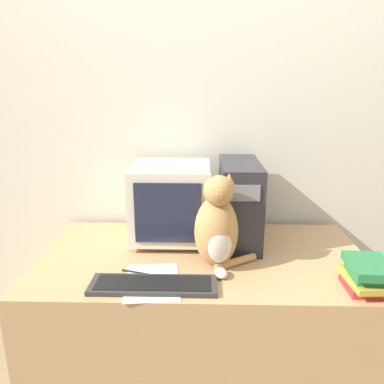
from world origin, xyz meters
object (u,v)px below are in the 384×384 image
at_px(book_stack, 368,275).
at_px(cat, 217,227).
at_px(keyboard, 153,285).
at_px(crt_monitor, 171,202).
at_px(computer_tower, 239,202).
at_px(pen, 138,273).

bearing_deg(book_stack, cat, 162.33).
bearing_deg(book_stack, keyboard, -179.65).
bearing_deg(keyboard, crt_monitor, 85.85).
distance_m(keyboard, book_stack, 0.82).
xyz_separation_m(keyboard, book_stack, (0.81, 0.00, 0.05)).
relative_size(crt_monitor, computer_tower, 0.88).
bearing_deg(computer_tower, book_stack, -45.84).
bearing_deg(pen, keyboard, -53.58).
relative_size(keyboard, cat, 1.18).
bearing_deg(keyboard, computer_tower, 51.58).
bearing_deg(cat, keyboard, -152.63).
bearing_deg(computer_tower, keyboard, -128.42).
relative_size(computer_tower, pen, 3.10).
relative_size(crt_monitor, keyboard, 0.78).
xyz_separation_m(crt_monitor, pen, (-0.11, -0.37, -0.19)).
distance_m(keyboard, cat, 0.35).
bearing_deg(keyboard, book_stack, 0.35).
xyz_separation_m(crt_monitor, cat, (0.22, -0.29, -0.02)).
bearing_deg(computer_tower, pen, -141.18).
height_order(computer_tower, pen, computer_tower).
bearing_deg(book_stack, computer_tower, 134.16).
distance_m(computer_tower, cat, 0.30).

